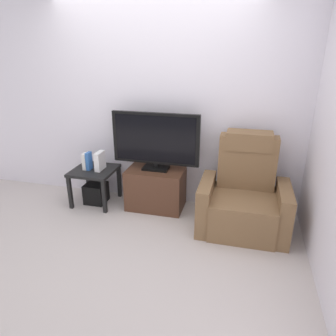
# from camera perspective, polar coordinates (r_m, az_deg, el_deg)

# --- Properties ---
(ground_plane) EXTENTS (6.40, 6.40, 0.00)m
(ground_plane) POSITION_cam_1_polar(r_m,az_deg,el_deg) (3.45, -7.60, -13.37)
(ground_plane) COLOR #BCB2AD
(wall_back) EXTENTS (6.40, 0.06, 2.60)m
(wall_back) POSITION_cam_1_polar(r_m,az_deg,el_deg) (3.96, -2.43, 11.82)
(wall_back) COLOR silver
(wall_back) RESTS_ON ground
(tv_stand) EXTENTS (0.71, 0.45, 0.52)m
(tv_stand) POSITION_cam_1_polar(r_m,az_deg,el_deg) (3.99, -2.27, -3.78)
(tv_stand) COLOR #4C2D1E
(tv_stand) RESTS_ON ground
(television) EXTENTS (1.08, 0.20, 0.72)m
(television) POSITION_cam_1_polar(r_m,az_deg,el_deg) (3.78, -2.32, 5.13)
(television) COLOR black
(television) RESTS_ON tv_stand
(recliner_armchair) EXTENTS (0.98, 0.78, 1.08)m
(recliner_armchair) POSITION_cam_1_polar(r_m,az_deg,el_deg) (3.61, 13.79, -5.31)
(recliner_armchair) COLOR brown
(recliner_armchair) RESTS_ON ground
(side_table) EXTENTS (0.54, 0.54, 0.48)m
(side_table) POSITION_cam_1_polar(r_m,az_deg,el_deg) (4.17, -13.39, -1.18)
(side_table) COLOR black
(side_table) RESTS_ON ground
(subwoofer_box) EXTENTS (0.26, 0.26, 0.26)m
(subwoofer_box) POSITION_cam_1_polar(r_m,az_deg,el_deg) (4.28, -13.08, -4.48)
(subwoofer_box) COLOR black
(subwoofer_box) RESTS_ON ground
(book_leftmost) EXTENTS (0.05, 0.11, 0.21)m
(book_leftmost) POSITION_cam_1_polar(r_m,az_deg,el_deg) (4.13, -14.96, 1.19)
(book_leftmost) COLOR white
(book_leftmost) RESTS_ON side_table
(book_middle) EXTENTS (0.04, 0.10, 0.23)m
(book_middle) POSITION_cam_1_polar(r_m,az_deg,el_deg) (4.11, -14.34, 1.26)
(book_middle) COLOR #3366B2
(book_middle) RESTS_ON side_table
(game_console) EXTENTS (0.07, 0.20, 0.24)m
(game_console) POSITION_cam_1_polar(r_m,az_deg,el_deg) (4.07, -12.43, 1.28)
(game_console) COLOR white
(game_console) RESTS_ON side_table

